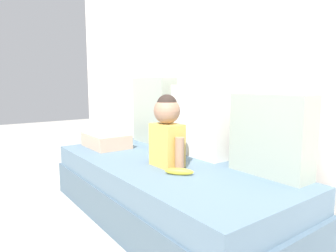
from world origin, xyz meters
TOP-DOWN VIEW (x-y plane):
  - ground_plane at (0.00, 0.00)m, footprint 12.00×12.00m
  - back_wall at (0.00, 0.55)m, footprint 5.12×0.10m
  - couch at (0.00, 0.00)m, footprint 1.92×0.84m
  - throw_pillow_left at (-0.60, 0.32)m, footprint 0.46×0.16m
  - throw_pillow_center at (0.00, 0.32)m, footprint 0.48×0.16m
  - throw_pillow_right at (0.60, 0.32)m, footprint 0.47×0.16m
  - toddler at (0.09, -0.04)m, footprint 0.32×0.17m
  - banana at (0.29, -0.10)m, footprint 0.16×0.15m
  - folded_blanket at (-0.68, -0.10)m, footprint 0.40×0.28m

SIDE VIEW (x-z plane):
  - ground_plane at x=0.00m, z-range 0.00..0.00m
  - couch at x=0.00m, z-range 0.00..0.39m
  - banana at x=0.29m, z-range 0.40..0.44m
  - folded_blanket at x=-0.68m, z-range 0.40..0.51m
  - toddler at x=0.09m, z-range 0.40..0.86m
  - throw_pillow_right at x=0.60m, z-range 0.40..0.86m
  - throw_pillow_center at x=0.00m, z-range 0.40..0.91m
  - throw_pillow_left at x=-0.60m, z-range 0.40..0.97m
  - back_wall at x=0.00m, z-range 0.00..2.26m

